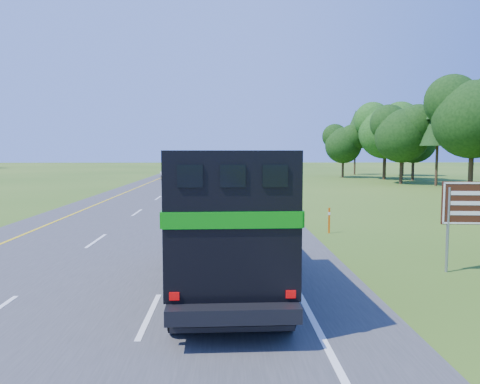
{
  "coord_description": "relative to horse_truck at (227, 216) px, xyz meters",
  "views": [
    {
      "loc": [
        3.57,
        -8.43,
        3.76
      ],
      "look_at": [
        4.39,
        17.6,
        1.49
      ],
      "focal_mm": 35.0,
      "sensor_mm": 36.0,
      "label": 1
    }
  ],
  "objects": [
    {
      "name": "ground",
      "position": [
        -3.61,
        -3.94,
        -2.04
      ],
      "size": [
        300.0,
        300.0,
        0.0
      ],
      "primitive_type": "plane",
      "color": "#2C5115",
      "rests_on": "ground"
    },
    {
      "name": "road",
      "position": [
        -3.61,
        46.06,
        -2.02
      ],
      "size": [
        15.0,
        260.0,
        0.04
      ],
      "primitive_type": "cube",
      "color": "#38383A",
      "rests_on": "ground"
    },
    {
      "name": "lane_markings",
      "position": [
        -3.61,
        46.06,
        -2.0
      ],
      "size": [
        11.15,
        260.0,
        0.01
      ],
      "color": "yellow",
      "rests_on": "road"
    },
    {
      "name": "horse_truck",
      "position": [
        0.0,
        0.0,
        0.0
      ],
      "size": [
        2.86,
        8.52,
        3.74
      ],
      "rotation": [
        0.0,
        0.0,
        0.03
      ],
      "color": "black",
      "rests_on": "road"
    },
    {
      "name": "white_suv",
      "position": [
        -6.98,
        51.41,
        -1.1
      ],
      "size": [
        3.37,
        6.67,
        1.81
      ],
      "primitive_type": "imported",
      "rotation": [
        0.0,
        0.0,
        -0.06
      ],
      "color": "silver",
      "rests_on": "road"
    },
    {
      "name": "far_car",
      "position": [
        -7.25,
        104.53,
        -1.26
      ],
      "size": [
        1.92,
        4.42,
        1.48
      ],
      "primitive_type": "imported",
      "rotation": [
        0.0,
        0.0,
        0.04
      ],
      "color": "silver",
      "rests_on": "road"
    },
    {
      "name": "exit_sign",
      "position": [
        7.6,
        1.69,
        0.01
      ],
      "size": [
        1.86,
        0.21,
        3.16
      ],
      "rotation": [
        0.0,
        0.0,
        -0.08
      ],
      "color": "gray",
      "rests_on": "ground"
    },
    {
      "name": "delineator",
      "position": [
        4.73,
        8.78,
        -1.41
      ],
      "size": [
        0.1,
        0.05,
        1.18
      ],
      "color": "#DA530B",
      "rests_on": "ground"
    }
  ]
}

